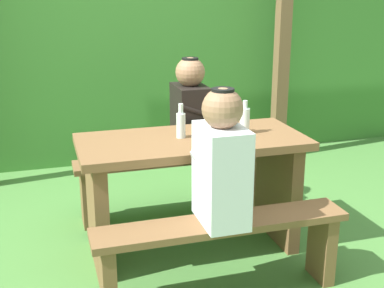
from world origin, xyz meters
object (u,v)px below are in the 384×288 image
(bottle_left, at_px, (244,120))
(person_white_shirt, at_px, (221,162))
(picnic_table, at_px, (192,175))
(drinking_glass, at_px, (207,128))
(bottle_right, at_px, (181,124))
(bench_far, at_px, (170,173))
(cell_phone, at_px, (210,129))
(bench_near, at_px, (222,243))
(bottle_center, at_px, (225,120))
(person_black_coat, at_px, (190,111))

(bottle_left, bearing_deg, person_white_shirt, -122.34)
(bottle_left, bearing_deg, picnic_table, -179.23)
(drinking_glass, bearing_deg, picnic_table, -164.64)
(bottle_right, bearing_deg, bottle_left, -3.04)
(bench_far, distance_m, cell_phone, 0.62)
(person_white_shirt, distance_m, bottle_left, 0.67)
(picnic_table, distance_m, drinking_glass, 0.31)
(drinking_glass, bearing_deg, bottle_right, -178.95)
(bottle_left, bearing_deg, bottle_right, 176.96)
(person_white_shirt, bearing_deg, bench_near, -20.42)
(person_white_shirt, height_order, bottle_center, person_white_shirt)
(cell_phone, bearing_deg, picnic_table, -128.80)
(bottle_left, xyz_separation_m, bottle_center, (-0.12, 0.03, -0.00))
(drinking_glass, bearing_deg, bench_far, 101.44)
(person_white_shirt, bearing_deg, drinking_glass, 78.78)
(person_black_coat, relative_size, bottle_center, 3.15)
(bench_near, xyz_separation_m, cell_phone, (0.17, 0.71, 0.44))
(bottle_right, bearing_deg, person_black_coat, 67.73)
(person_white_shirt, relative_size, drinking_glass, 7.76)
(bench_far, height_order, bottle_left, bottle_left)
(bench_near, xyz_separation_m, bottle_right, (-0.06, 0.59, 0.52))
(person_white_shirt, bearing_deg, bottle_left, 57.66)
(bottle_left, height_order, bottle_center, bottle_center)
(person_black_coat, bearing_deg, picnic_table, -105.47)
(person_black_coat, bearing_deg, bench_near, -97.86)
(bottle_center, bearing_deg, bench_far, 113.48)
(bottle_left, bearing_deg, drinking_glass, 174.06)
(bench_far, bearing_deg, bottle_right, -96.75)
(person_black_coat, xyz_separation_m, cell_phone, (0.01, -0.41, -0.02))
(person_black_coat, relative_size, bottle_left, 3.38)
(picnic_table, height_order, cell_phone, cell_phone)
(bench_near, bearing_deg, drinking_glass, 79.68)
(picnic_table, bearing_deg, bottle_right, 157.33)
(picnic_table, relative_size, bottle_right, 6.56)
(person_white_shirt, relative_size, bottle_center, 3.15)
(picnic_table, distance_m, cell_phone, 0.34)
(bench_near, bearing_deg, person_white_shirt, 159.58)
(person_white_shirt, distance_m, bottle_center, 0.64)
(bottle_center, bearing_deg, drinking_glass, -178.66)
(picnic_table, xyz_separation_m, bench_far, (0.00, 0.56, -0.19))
(drinking_glass, bearing_deg, person_white_shirt, -101.22)
(bottle_center, xyz_separation_m, cell_phone, (-0.06, 0.12, -0.08))
(person_black_coat, relative_size, cell_phone, 5.14)
(bench_near, distance_m, bottle_right, 0.79)
(bench_far, relative_size, drinking_glass, 15.10)
(drinking_glass, height_order, bottle_center, bottle_center)
(bench_near, xyz_separation_m, drinking_glass, (0.11, 0.59, 0.48))
(bottle_left, bearing_deg, bench_near, -121.54)
(drinking_glass, bearing_deg, bench_near, -100.32)
(bench_near, xyz_separation_m, bottle_center, (0.23, 0.59, 0.52))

